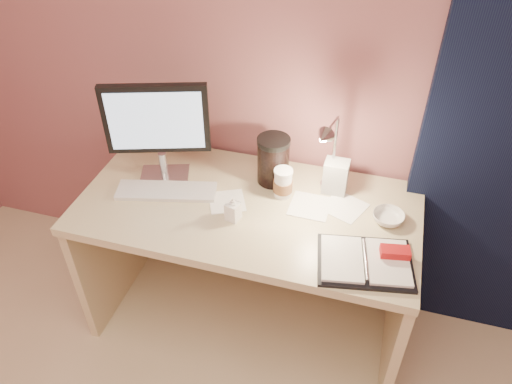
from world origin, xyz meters
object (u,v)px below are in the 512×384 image
(desk, at_px, (253,233))
(bowl, at_px, (388,218))
(lotion_bottle, at_px, (233,208))
(dark_jar, at_px, (273,162))
(monitor, at_px, (157,125))
(product_box, at_px, (336,177))
(coffee_cup, at_px, (283,184))
(keyboard, at_px, (166,191))
(planner, at_px, (367,261))
(desk_lamp, at_px, (336,155))

(desk, distance_m, bowl, 0.61)
(lotion_bottle, relative_size, dark_jar, 0.60)
(monitor, xyz_separation_m, product_box, (0.73, 0.12, -0.20))
(coffee_cup, xyz_separation_m, lotion_bottle, (-0.15, -0.20, -0.00))
(monitor, height_order, keyboard, monitor)
(planner, bearing_deg, lotion_bottle, 159.78)
(coffee_cup, relative_size, lotion_bottle, 1.13)
(bowl, distance_m, dark_jar, 0.53)
(monitor, bearing_deg, planner, -34.58)
(product_box, relative_size, desk_lamp, 0.41)
(lotion_bottle, relative_size, desk_lamp, 0.31)
(planner, bearing_deg, product_box, 105.19)
(coffee_cup, xyz_separation_m, bowl, (0.44, -0.04, -0.04))
(monitor, bearing_deg, desk_lamp, -14.34)
(keyboard, relative_size, lotion_bottle, 3.64)
(coffee_cup, bearing_deg, lotion_bottle, -127.62)
(desk, distance_m, product_box, 0.46)
(desk, bearing_deg, lotion_bottle, -100.30)
(keyboard, xyz_separation_m, bowl, (0.92, 0.08, 0.01))
(monitor, bearing_deg, dark_jar, -4.58)
(keyboard, distance_m, lotion_bottle, 0.34)
(monitor, relative_size, bowl, 3.63)
(coffee_cup, bearing_deg, keyboard, -165.73)
(monitor, distance_m, coffee_cup, 0.57)
(monitor, xyz_separation_m, planner, (0.91, -0.27, -0.26))
(keyboard, distance_m, planner, 0.88)
(coffee_cup, height_order, desk_lamp, desk_lamp)
(coffee_cup, height_order, product_box, product_box)
(lotion_bottle, distance_m, product_box, 0.46)
(keyboard, bearing_deg, lotion_bottle, -27.25)
(keyboard, height_order, bowl, bowl)
(bowl, xyz_separation_m, desk_lamp, (-0.24, 0.07, 0.21))
(keyboard, xyz_separation_m, coffee_cup, (0.48, 0.12, 0.05))
(keyboard, relative_size, coffee_cup, 3.22)
(planner, xyz_separation_m, bowl, (0.05, 0.25, 0.01))
(desk, height_order, coffee_cup, coffee_cup)
(keyboard, relative_size, product_box, 2.80)
(keyboard, relative_size, desk_lamp, 1.14)
(planner, height_order, bowl, planner)
(product_box, bearing_deg, lotion_bottle, -140.14)
(product_box, bearing_deg, planner, -63.47)
(keyboard, distance_m, bowl, 0.92)
(monitor, height_order, dark_jar, monitor)
(lotion_bottle, height_order, dark_jar, dark_jar)
(bowl, relative_size, dark_jar, 0.65)
(desk, xyz_separation_m, monitor, (-0.41, 0.00, 0.50))
(bowl, relative_size, lotion_bottle, 1.08)
(planner, bearing_deg, bowl, 67.62)
(dark_jar, bearing_deg, monitor, -166.27)
(keyboard, height_order, product_box, product_box)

